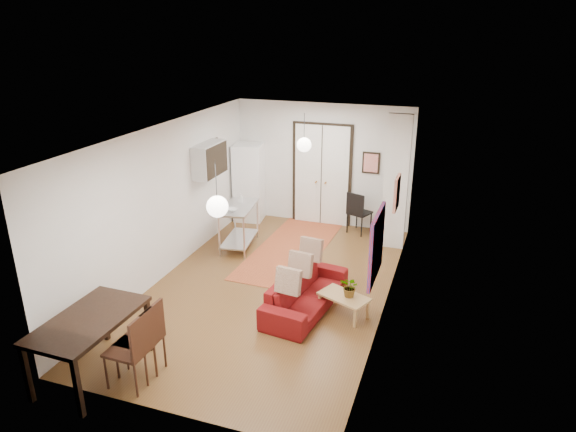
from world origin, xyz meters
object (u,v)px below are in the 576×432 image
(coffee_table, at_px, (344,298))
(black_side_chair, at_px, (361,207))
(kitchen_counter, at_px, (239,221))
(sofa, at_px, (306,293))
(dining_table, at_px, (89,325))
(dining_chair_near, at_px, (143,329))
(dining_chair_far, at_px, (133,338))
(fridge, at_px, (249,182))

(coffee_table, xyz_separation_m, black_side_chair, (-0.48, 3.77, 0.27))
(coffee_table, xyz_separation_m, kitchen_counter, (-2.78, 2.02, 0.29))
(coffee_table, bearing_deg, sofa, -179.79)
(dining_table, bearing_deg, coffee_table, 41.98)
(kitchen_counter, xyz_separation_m, dining_table, (-0.13, -4.64, 0.18))
(sofa, height_order, black_side_chair, black_side_chair)
(dining_chair_near, distance_m, dining_chair_far, 0.24)
(coffee_table, distance_m, dining_chair_far, 3.43)
(sofa, bearing_deg, dining_chair_far, 154.25)
(dining_table, height_order, dining_chair_near, dining_chair_near)
(dining_chair_near, xyz_separation_m, black_side_chair, (1.83, 6.05, -0.06))
(fridge, distance_m, dining_table, 6.31)
(sofa, bearing_deg, dining_table, 146.97)
(kitchen_counter, height_order, dining_table, kitchen_counter)
(coffee_table, height_order, kitchen_counter, kitchen_counter)
(kitchen_counter, bearing_deg, black_side_chair, 29.33)
(fridge, xyz_separation_m, dining_chair_near, (0.92, -5.95, -0.31))
(coffee_table, distance_m, dining_table, 3.95)
(sofa, relative_size, black_side_chair, 2.03)
(kitchen_counter, xyz_separation_m, fridge, (-0.45, 1.66, 0.34))
(black_side_chair, bearing_deg, fridge, 23.91)
(fridge, bearing_deg, dining_chair_near, -89.18)
(sofa, height_order, kitchen_counter, kitchen_counter)
(kitchen_counter, bearing_deg, dining_chair_far, -92.08)
(kitchen_counter, height_order, fridge, fridge)
(sofa, relative_size, kitchen_counter, 1.56)
(dining_table, distance_m, dining_chair_far, 0.63)
(sofa, bearing_deg, black_side_chair, 5.03)
(black_side_chair, bearing_deg, dining_chair_near, 95.06)
(kitchen_counter, relative_size, fridge, 0.68)
(fridge, relative_size, dining_chair_near, 1.72)
(fridge, xyz_separation_m, dining_chair_far, (0.92, -6.19, -0.31))
(coffee_table, height_order, fridge, fridge)
(fridge, bearing_deg, coffee_table, -56.63)
(sofa, xyz_separation_m, black_side_chair, (0.18, 3.78, 0.29))
(dining_table, xyz_separation_m, dining_chair_near, (0.60, 0.35, -0.15))
(dining_chair_near, bearing_deg, dining_chair_far, 1.27)
(dining_table, bearing_deg, dining_chair_far, 10.66)
(black_side_chair, bearing_deg, dining_chair_far, 95.66)
(dining_chair_far, xyz_separation_m, black_side_chair, (1.83, 6.28, -0.06))
(fridge, bearing_deg, dining_table, -95.06)
(dining_chair_far, bearing_deg, black_side_chair, 165.01)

